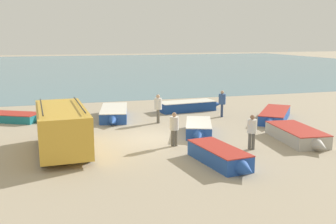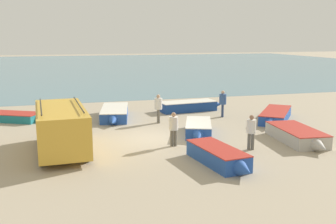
{
  "view_description": "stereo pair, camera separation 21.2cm",
  "coord_description": "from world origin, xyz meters",
  "px_view_note": "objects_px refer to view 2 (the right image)",
  "views": [
    {
      "loc": [
        -4.8,
        -18.89,
        5.1
      ],
      "look_at": [
        1.21,
        1.59,
        1.0
      ],
      "focal_mm": 42.0,
      "sensor_mm": 36.0,
      "label": 1
    },
    {
      "loc": [
        -4.6,
        -18.95,
        5.1
      ],
      "look_at": [
        1.21,
        1.59,
        1.0
      ],
      "focal_mm": 42.0,
      "sensor_mm": 36.0,
      "label": 2
    }
  ],
  "objects_px": {
    "fishing_rowboat_5": "(298,135)",
    "fishing_rowboat_1": "(220,156)",
    "fishing_rowboat_4": "(198,128)",
    "fisherman_0": "(251,129)",
    "fisherman_3": "(223,101)",
    "fishing_rowboat_0": "(190,106)",
    "parked_van": "(61,128)",
    "fishing_rowboat_2": "(115,113)",
    "fishing_rowboat_6": "(275,116)",
    "fisherman_2": "(158,106)",
    "fishing_rowboat_3": "(10,117)",
    "fisherman_1": "(174,126)"
  },
  "relations": [
    {
      "from": "fishing_rowboat_2",
      "to": "fishing_rowboat_5",
      "type": "distance_m",
      "value": 11.29
    },
    {
      "from": "fishing_rowboat_3",
      "to": "fisherman_0",
      "type": "bearing_deg",
      "value": -12.49
    },
    {
      "from": "fishing_rowboat_5",
      "to": "fishing_rowboat_6",
      "type": "xyz_separation_m",
      "value": [
        1.57,
        4.71,
        -0.02
      ]
    },
    {
      "from": "fishing_rowboat_0",
      "to": "fishing_rowboat_5",
      "type": "relative_size",
      "value": 1.07
    },
    {
      "from": "fishing_rowboat_5",
      "to": "fishing_rowboat_2",
      "type": "bearing_deg",
      "value": -130.51
    },
    {
      "from": "fisherman_0",
      "to": "fishing_rowboat_0",
      "type": "bearing_deg",
      "value": -158.82
    },
    {
      "from": "fishing_rowboat_1",
      "to": "fisherman_1",
      "type": "bearing_deg",
      "value": -170.09
    },
    {
      "from": "fishing_rowboat_5",
      "to": "fishing_rowboat_6",
      "type": "height_order",
      "value": "fishing_rowboat_5"
    },
    {
      "from": "fisherman_0",
      "to": "fisherman_1",
      "type": "xyz_separation_m",
      "value": [
        -3.23,
        1.55,
        0.0
      ]
    },
    {
      "from": "fisherman_1",
      "to": "fisherman_3",
      "type": "xyz_separation_m",
      "value": [
        5.01,
        5.75,
        0.05
      ]
    },
    {
      "from": "fishing_rowboat_4",
      "to": "fisherman_1",
      "type": "distance_m",
      "value": 2.69
    },
    {
      "from": "parked_van",
      "to": "fishing_rowboat_5",
      "type": "bearing_deg",
      "value": -99.52
    },
    {
      "from": "fisherman_0",
      "to": "fishing_rowboat_2",
      "type": "bearing_deg",
      "value": -126.32
    },
    {
      "from": "fishing_rowboat_2",
      "to": "parked_van",
      "type": "bearing_deg",
      "value": -15.47
    },
    {
      "from": "fishing_rowboat_5",
      "to": "fishing_rowboat_4",
      "type": "bearing_deg",
      "value": -117.78
    },
    {
      "from": "fishing_rowboat_2",
      "to": "fisherman_2",
      "type": "height_order",
      "value": "fisherman_2"
    },
    {
      "from": "fishing_rowboat_2",
      "to": "fisherman_3",
      "type": "relative_size",
      "value": 3.04
    },
    {
      "from": "fisherman_3",
      "to": "fisherman_2",
      "type": "bearing_deg",
      "value": -148.96
    },
    {
      "from": "fishing_rowboat_0",
      "to": "fisherman_0",
      "type": "height_order",
      "value": "fisherman_0"
    },
    {
      "from": "fishing_rowboat_4",
      "to": "fishing_rowboat_5",
      "type": "relative_size",
      "value": 0.86
    },
    {
      "from": "fisherman_0",
      "to": "fisherman_3",
      "type": "xyz_separation_m",
      "value": [
        1.78,
        7.3,
        0.05
      ]
    },
    {
      "from": "fishing_rowboat_3",
      "to": "fisherman_1",
      "type": "distance_m",
      "value": 11.57
    },
    {
      "from": "fishing_rowboat_4",
      "to": "fisherman_0",
      "type": "bearing_deg",
      "value": 41.76
    },
    {
      "from": "fishing_rowboat_0",
      "to": "fishing_rowboat_4",
      "type": "bearing_deg",
      "value": -111.5
    },
    {
      "from": "parked_van",
      "to": "fisherman_3",
      "type": "xyz_separation_m",
      "value": [
        10.11,
        5.36,
        -0.11
      ]
    },
    {
      "from": "parked_van",
      "to": "fishing_rowboat_3",
      "type": "relative_size",
      "value": 1.13
    },
    {
      "from": "fishing_rowboat_2",
      "to": "fisherman_1",
      "type": "xyz_separation_m",
      "value": [
        1.77,
        -7.15,
        0.64
      ]
    },
    {
      "from": "fishing_rowboat_5",
      "to": "fisherman_1",
      "type": "xyz_separation_m",
      "value": [
        -6.1,
        0.94,
        0.64
      ]
    },
    {
      "from": "fishing_rowboat_5",
      "to": "fishing_rowboat_1",
      "type": "bearing_deg",
      "value": -61.33
    },
    {
      "from": "fishing_rowboat_6",
      "to": "fisherman_2",
      "type": "distance_m",
      "value": 7.25
    },
    {
      "from": "fishing_rowboat_4",
      "to": "fisherman_1",
      "type": "height_order",
      "value": "fisherman_1"
    },
    {
      "from": "fishing_rowboat_5",
      "to": "fisherman_2",
      "type": "relative_size",
      "value": 2.61
    },
    {
      "from": "fisherman_1",
      "to": "fishing_rowboat_2",
      "type": "bearing_deg",
      "value": -156.97
    },
    {
      "from": "fishing_rowboat_2",
      "to": "fisherman_1",
      "type": "distance_m",
      "value": 7.4
    },
    {
      "from": "fishing_rowboat_1",
      "to": "fishing_rowboat_2",
      "type": "xyz_separation_m",
      "value": [
        -2.78,
        10.3,
        -0.01
      ]
    },
    {
      "from": "fishing_rowboat_5",
      "to": "fisherman_3",
      "type": "relative_size",
      "value": 2.64
    },
    {
      "from": "fisherman_3",
      "to": "fishing_rowboat_0",
      "type": "bearing_deg",
      "value": 140.14
    },
    {
      "from": "fisherman_3",
      "to": "fishing_rowboat_5",
      "type": "bearing_deg",
      "value": -57.81
    },
    {
      "from": "fishing_rowboat_6",
      "to": "fisherman_2",
      "type": "relative_size",
      "value": 2.78
    },
    {
      "from": "fisherman_3",
      "to": "fishing_rowboat_4",
      "type": "bearing_deg",
      "value": -105.09
    },
    {
      "from": "fishing_rowboat_5",
      "to": "fisherman_0",
      "type": "distance_m",
      "value": 3.0
    },
    {
      "from": "fishing_rowboat_2",
      "to": "fisherman_3",
      "type": "height_order",
      "value": "fisherman_3"
    },
    {
      "from": "parked_van",
      "to": "fishing_rowboat_5",
      "type": "height_order",
      "value": "parked_van"
    },
    {
      "from": "fishing_rowboat_1",
      "to": "fishing_rowboat_5",
      "type": "xyz_separation_m",
      "value": [
        5.09,
        2.2,
        -0.01
      ]
    },
    {
      "from": "fishing_rowboat_2",
      "to": "fishing_rowboat_4",
      "type": "height_order",
      "value": "fishing_rowboat_2"
    },
    {
      "from": "fishing_rowboat_2",
      "to": "fisherman_1",
      "type": "height_order",
      "value": "fisherman_1"
    },
    {
      "from": "fishing_rowboat_2",
      "to": "fishing_rowboat_4",
      "type": "relative_size",
      "value": 1.35
    },
    {
      "from": "fishing_rowboat_0",
      "to": "fishing_rowboat_1",
      "type": "relative_size",
      "value": 1.2
    },
    {
      "from": "fishing_rowboat_3",
      "to": "fishing_rowboat_6",
      "type": "height_order",
      "value": "fishing_rowboat_6"
    },
    {
      "from": "fishing_rowboat_1",
      "to": "fishing_rowboat_4",
      "type": "xyz_separation_m",
      "value": [
        0.9,
        4.93,
        -0.01
      ]
    }
  ]
}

